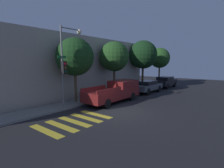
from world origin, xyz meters
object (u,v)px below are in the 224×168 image
Objects in this scene: tree_far_end at (143,55)px; traffic_light_pole at (67,58)px; sedan_near_corner at (147,86)px; tree_midblock at (114,57)px; pickup_truck at (115,91)px; tree_near_corner at (75,57)px; sedan_middle at (165,82)px; tree_behind_truck at (160,58)px.

traffic_light_pole is at bearing -175.75° from tree_far_end.
tree_midblock reaches higher than sedan_near_corner.
pickup_truck is (4.01, -1.27, -2.80)m from traffic_light_pole.
tree_near_corner reaches higher than pickup_truck.
tree_far_end is (13.03, 0.97, 0.71)m from traffic_light_pole.
tree_near_corner is at bearing 170.79° from sedan_middle.
traffic_light_pole is 1.10× the size of tree_near_corner.
sedan_middle is 5.05m from tree_behind_truck.
tree_far_end reaches higher than tree_behind_truck.
tree_far_end is at bearing 180.00° from tree_behind_truck.
traffic_light_pole is 18.47m from tree_behind_truck.
tree_behind_truck is (5.41, 0.00, -0.31)m from tree_far_end.
pickup_truck is 6.06m from sedan_near_corner.
sedan_middle reaches higher than sedan_near_corner.
tree_near_corner is 5.25m from tree_midblock.
sedan_middle is (5.27, 0.00, 0.06)m from sedan_near_corner.
tree_behind_truck is (14.43, 2.24, 3.20)m from pickup_truck.
tree_behind_truck is at bearing 0.00° from tree_far_end.
tree_far_end reaches higher than pickup_truck.
tree_far_end is (6.25, 0.00, 0.40)m from tree_midblock.
tree_near_corner reaches higher than sedan_near_corner.
tree_near_corner is 0.97× the size of tree_midblock.
traffic_light_pole is at bearing -171.88° from tree_midblock.
sedan_near_corner is (10.08, -1.27, -2.97)m from traffic_light_pole.
tree_far_end is at bearing 4.25° from traffic_light_pole.
pickup_truck is at bearing -42.05° from tree_near_corner.
tree_midblock is at bearing 145.78° from sedan_near_corner.
tree_far_end is at bearing 135.96° from sedan_middle.
tree_near_corner is at bearing 165.31° from sedan_near_corner.
sedan_middle is 0.68× the size of tree_far_end.
tree_behind_truck is (8.37, 2.24, 3.36)m from sedan_near_corner.
tree_behind_truck is (16.91, -0.00, 0.26)m from tree_near_corner.
sedan_middle is at bearing -4.74° from traffic_light_pole.
traffic_light_pole is 10.58m from sedan_near_corner.
tree_near_corner reaches higher than sedan_middle.
tree_far_end is at bearing -0.00° from tree_near_corner.
tree_far_end is at bearing 13.95° from pickup_truck.
tree_midblock is (-3.29, 2.24, 3.28)m from sedan_near_corner.
pickup_truck is 11.33m from sedan_middle.
pickup_truck is 1.02× the size of tree_midblock.
sedan_middle is at bearing -44.04° from tree_far_end.
sedan_near_corner is 9.29m from tree_behind_truck.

